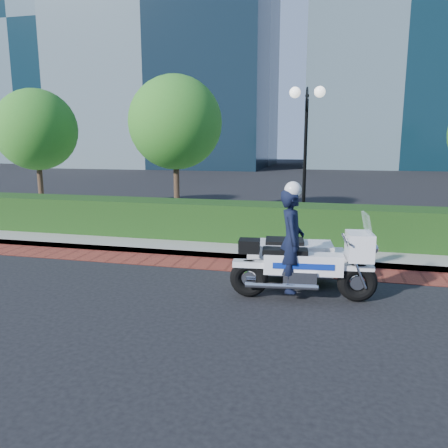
% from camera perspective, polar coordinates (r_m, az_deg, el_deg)
% --- Properties ---
extents(ground, '(120.00, 120.00, 0.00)m').
position_cam_1_polar(ground, '(8.66, 1.22, -8.27)').
color(ground, black).
rests_on(ground, ground).
extents(brick_strip, '(60.00, 1.00, 0.01)m').
position_cam_1_polar(brick_strip, '(10.06, 3.09, -5.50)').
color(brick_strip, maroon).
rests_on(brick_strip, ground).
extents(sidewalk, '(60.00, 8.00, 0.15)m').
position_cam_1_polar(sidewalk, '(14.37, 6.44, -0.30)').
color(sidewalk, gray).
rests_on(sidewalk, ground).
extents(hedge_main, '(18.00, 1.20, 1.00)m').
position_cam_1_polar(hedge_main, '(11.92, 5.00, 0.25)').
color(hedge_main, black).
rests_on(hedge_main, sidewalk).
extents(lamppost, '(1.02, 0.70, 4.21)m').
position_cam_1_polar(lamppost, '(13.21, 10.63, 11.21)').
color(lamppost, black).
rests_on(lamppost, sidewalk).
extents(tree_a, '(3.00, 3.00, 4.58)m').
position_cam_1_polar(tree_a, '(18.06, -23.32, 11.22)').
color(tree_a, '#332319').
rests_on(tree_a, sidewalk).
extents(tree_b, '(3.20, 3.20, 4.89)m').
position_cam_1_polar(tree_b, '(15.43, -6.38, 13.01)').
color(tree_b, '#332319').
rests_on(tree_b, sidewalk).
extents(tower_far_left, '(16.00, 14.00, 34.00)m').
position_cam_1_polar(tower_far_left, '(67.39, -22.46, 22.21)').
color(tower_far_left, black).
rests_on(tower_far_left, ground).
extents(police_motorcycle, '(2.64, 1.88, 2.14)m').
position_cam_1_polar(police_motorcycle, '(8.31, 9.40, -3.95)').
color(police_motorcycle, black).
rests_on(police_motorcycle, ground).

